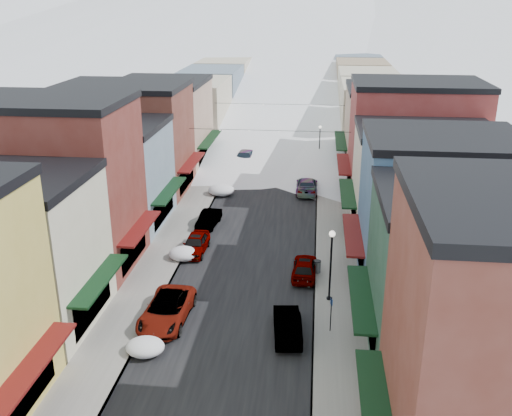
% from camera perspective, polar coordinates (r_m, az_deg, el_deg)
% --- Properties ---
extents(road, '(10.00, 160.00, 0.01)m').
position_cam_1_polar(road, '(78.82, 2.53, 6.52)').
color(road, black).
rests_on(road, ground).
extents(sidewalk_left, '(3.20, 160.00, 0.15)m').
position_cam_1_polar(sidewalk_left, '(79.47, -2.26, 6.69)').
color(sidewalk_left, gray).
rests_on(sidewalk_left, ground).
extents(sidewalk_right, '(3.20, 160.00, 0.15)m').
position_cam_1_polar(sidewalk_right, '(78.67, 7.36, 6.40)').
color(sidewalk_right, gray).
rests_on(sidewalk_right, ground).
extents(curb_left, '(0.10, 160.00, 0.15)m').
position_cam_1_polar(curb_left, '(79.27, -1.14, 6.67)').
color(curb_left, slate).
rests_on(curb_left, ground).
extents(curb_right, '(0.10, 160.00, 0.15)m').
position_cam_1_polar(curb_right, '(78.65, 6.22, 6.44)').
color(curb_right, slate).
rests_on(curb_right, ground).
extents(bldg_l_cream, '(11.30, 8.20, 9.50)m').
position_cam_1_polar(bldg_l_cream, '(36.83, -23.71, -3.97)').
color(bldg_l_cream, beige).
rests_on(bldg_l_cream, ground).
extents(bldg_l_brick_near, '(12.30, 8.20, 12.50)m').
position_cam_1_polar(bldg_l_brick_near, '(43.13, -19.53, 2.19)').
color(bldg_l_brick_near, maroon).
rests_on(bldg_l_brick_near, ground).
extents(bldg_l_grayblue, '(11.30, 9.20, 9.00)m').
position_cam_1_polar(bldg_l_grayblue, '(50.88, -14.83, 3.30)').
color(bldg_l_grayblue, gray).
rests_on(bldg_l_grayblue, ground).
extents(bldg_l_brick_far, '(13.30, 9.20, 11.00)m').
position_cam_1_polar(bldg_l_brick_far, '(59.12, -12.82, 6.82)').
color(bldg_l_brick_far, brown).
rests_on(bldg_l_brick_far, ground).
extents(bldg_l_tan, '(11.30, 11.20, 10.00)m').
position_cam_1_polar(bldg_l_tan, '(68.26, -9.34, 8.40)').
color(bldg_l_tan, tan).
rests_on(bldg_l_tan, ground).
extents(bldg_r_green, '(11.30, 9.20, 9.50)m').
position_cam_1_polar(bldg_r_green, '(32.78, 20.49, -6.50)').
color(bldg_r_green, '#214432').
rests_on(bldg_r_green, ground).
extents(bldg_r_blue, '(11.30, 9.20, 10.50)m').
position_cam_1_polar(bldg_r_blue, '(40.65, 17.72, -0.18)').
color(bldg_r_blue, '#3A5E85').
rests_on(bldg_r_blue, ground).
extents(bldg_r_cream, '(12.30, 9.20, 9.00)m').
position_cam_1_polar(bldg_r_cream, '(49.36, 16.30, 2.64)').
color(bldg_r_cream, beige).
rests_on(bldg_r_cream, ground).
extents(bldg_r_brick_far, '(13.30, 9.20, 11.50)m').
position_cam_1_polar(bldg_r_brick_far, '(57.68, 15.49, 6.51)').
color(bldg_r_brick_far, maroon).
rests_on(bldg_r_brick_far, ground).
extents(bldg_r_tan, '(11.30, 11.20, 9.50)m').
position_cam_1_polar(bldg_r_tan, '(67.41, 13.32, 7.76)').
color(bldg_r_tan, tan).
rests_on(bldg_r_tan, ground).
extents(distant_blocks, '(34.00, 55.00, 8.00)m').
position_cam_1_polar(distant_blocks, '(100.60, 3.45, 11.85)').
color(distant_blocks, gray).
rests_on(distant_blocks, ground).
extents(mountain_ridge, '(670.00, 340.00, 34.00)m').
position_cam_1_polar(mountain_ridge, '(294.59, 1.54, 19.50)').
color(mountain_ridge, silver).
rests_on(mountain_ridge, ground).
extents(overhead_cables, '(16.40, 15.04, 0.04)m').
position_cam_1_polar(overhead_cables, '(65.30, 1.87, 9.19)').
color(overhead_cables, black).
rests_on(overhead_cables, ground).
extents(car_white_suv, '(2.81, 5.75, 1.57)m').
position_cam_1_polar(car_white_suv, '(36.02, -8.91, -10.02)').
color(car_white_suv, white).
rests_on(car_white_suv, ground).
extents(car_silver_sedan, '(1.83, 4.35, 1.47)m').
position_cam_1_polar(car_silver_sedan, '(44.86, -6.07, -3.57)').
color(car_silver_sedan, '#989BA0').
rests_on(car_silver_sedan, ground).
extents(car_dark_hatch, '(1.79, 4.14, 1.33)m').
position_cam_1_polar(car_dark_hatch, '(49.84, -4.76, -1.11)').
color(car_dark_hatch, black).
rests_on(car_dark_hatch, ground).
extents(car_silver_wagon, '(2.74, 5.85, 1.65)m').
position_cam_1_polar(car_silver_wagon, '(67.91, -1.13, 4.98)').
color(car_silver_wagon, '#ABADB4').
rests_on(car_silver_wagon, ground).
extents(car_green_sedan, '(2.03, 4.61, 1.47)m').
position_cam_1_polar(car_green_sedan, '(34.30, 3.15, -11.55)').
color(car_green_sedan, black).
rests_on(car_green_sedan, ground).
extents(car_gray_suv, '(1.87, 4.34, 1.46)m').
position_cam_1_polar(car_gray_suv, '(41.07, 4.88, -5.90)').
color(car_gray_suv, gray).
rests_on(car_gray_suv, ground).
extents(car_black_sedan, '(2.23, 5.38, 1.55)m').
position_cam_1_polar(car_black_sedan, '(58.42, 5.10, 2.27)').
color(car_black_sedan, black).
rests_on(car_black_sedan, ground).
extents(car_lane_silver, '(2.12, 4.61, 1.53)m').
position_cam_1_polar(car_lane_silver, '(70.86, 0.56, 5.59)').
color(car_lane_silver, gray).
rests_on(car_lane_silver, ground).
extents(car_lane_white, '(3.26, 5.89, 1.56)m').
position_cam_1_polar(car_lane_white, '(90.74, 3.62, 8.85)').
color(car_lane_white, white).
rests_on(car_lane_white, ground).
extents(parking_sign, '(0.12, 0.30, 2.26)m').
position_cam_1_polar(parking_sign, '(34.37, 7.51, -10.20)').
color(parking_sign, black).
rests_on(parking_sign, sidewalk_right).
extents(trash_can, '(0.54, 0.54, 0.91)m').
position_cam_1_polar(trash_can, '(41.50, 6.14, -5.82)').
color(trash_can, '#5B5D60').
rests_on(trash_can, sidewalk_right).
extents(streetlamp_near, '(0.40, 0.40, 4.87)m').
position_cam_1_polar(streetlamp_near, '(36.94, 7.52, -4.86)').
color(streetlamp_near, black).
rests_on(streetlamp_near, sidewalk_right).
extents(streetlamp_far, '(0.35, 0.35, 4.25)m').
position_cam_1_polar(streetlamp_far, '(69.57, 6.39, 6.93)').
color(streetlamp_far, black).
rests_on(streetlamp_far, sidewalk_right).
extents(snow_pile_near, '(2.19, 2.55, 0.93)m').
position_cam_1_polar(snow_pile_near, '(33.48, -10.93, -13.42)').
color(snow_pile_near, white).
rests_on(snow_pile_near, ground).
extents(snow_pile_mid, '(2.36, 2.66, 1.00)m').
position_cam_1_polar(snow_pile_mid, '(43.95, -7.15, -4.51)').
color(snow_pile_mid, white).
rests_on(snow_pile_mid, ground).
extents(snow_pile_far, '(2.67, 2.84, 1.13)m').
position_cam_1_polar(snow_pile_far, '(57.64, -3.45, 1.81)').
color(snow_pile_far, white).
rests_on(snow_pile_far, ground).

